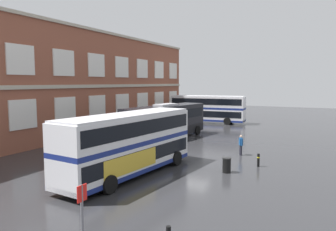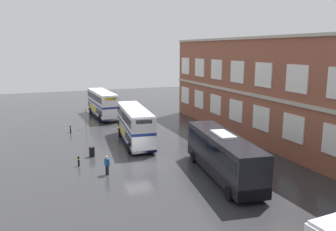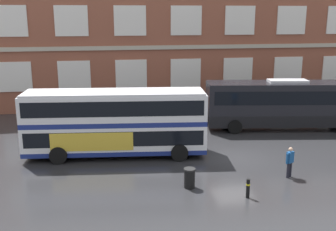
{
  "view_description": "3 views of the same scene",
  "coord_description": "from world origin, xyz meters",
  "px_view_note": "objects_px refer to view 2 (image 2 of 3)",
  "views": [
    {
      "loc": [
        -24.31,
        -9.72,
        6.06
      ],
      "look_at": [
        -0.36,
        2.25,
        3.29
      ],
      "focal_mm": 34.23,
      "sensor_mm": 36.0,
      "label": 1
    },
    {
      "loc": [
        30.1,
        -8.77,
        10.78
      ],
      "look_at": [
        -2.24,
        3.88,
        3.95
      ],
      "focal_mm": 36.63,
      "sensor_mm": 36.0,
      "label": 2
    },
    {
      "loc": [
        -7.9,
        -22.58,
        8.62
      ],
      "look_at": [
        -3.7,
        2.63,
        2.18
      ],
      "focal_mm": 43.45,
      "sensor_mm": 36.0,
      "label": 3
    }
  ],
  "objects_px": {
    "touring_coach": "(222,155)",
    "safety_bollard_east": "(79,161)",
    "double_decker_middle": "(135,124)",
    "waiting_passenger": "(107,164)",
    "station_litter_bin": "(92,152)",
    "bus_stand_flag": "(86,117)",
    "safety_bollard_west": "(70,129)",
    "double_decker_near": "(102,103)"
  },
  "relations": [
    {
      "from": "double_decker_near",
      "to": "touring_coach",
      "type": "height_order",
      "value": "double_decker_near"
    },
    {
      "from": "safety_bollard_east",
      "to": "touring_coach",
      "type": "bearing_deg",
      "value": 57.54
    },
    {
      "from": "safety_bollard_west",
      "to": "safety_bollard_east",
      "type": "bearing_deg",
      "value": -2.59
    },
    {
      "from": "waiting_passenger",
      "to": "double_decker_near",
      "type": "bearing_deg",
      "value": 170.08
    },
    {
      "from": "waiting_passenger",
      "to": "station_litter_bin",
      "type": "height_order",
      "value": "waiting_passenger"
    },
    {
      "from": "bus_stand_flag",
      "to": "safety_bollard_west",
      "type": "xyz_separation_m",
      "value": [
        1.92,
        -2.25,
        -1.14
      ]
    },
    {
      "from": "safety_bollard_west",
      "to": "double_decker_near",
      "type": "bearing_deg",
      "value": 147.57
    },
    {
      "from": "double_decker_near",
      "to": "waiting_passenger",
      "type": "xyz_separation_m",
      "value": [
        25.8,
        -4.51,
        -1.22
      ]
    },
    {
      "from": "safety_bollard_west",
      "to": "safety_bollard_east",
      "type": "xyz_separation_m",
      "value": [
        13.36,
        -0.6,
        0.0
      ]
    },
    {
      "from": "double_decker_middle",
      "to": "touring_coach",
      "type": "xyz_separation_m",
      "value": [
        13.04,
        3.98,
        -0.24
      ]
    },
    {
      "from": "double_decker_middle",
      "to": "touring_coach",
      "type": "bearing_deg",
      "value": 16.96
    },
    {
      "from": "double_decker_near",
      "to": "bus_stand_flag",
      "type": "height_order",
      "value": "double_decker_near"
    },
    {
      "from": "station_litter_bin",
      "to": "bus_stand_flag",
      "type": "bearing_deg",
      "value": 174.45
    },
    {
      "from": "station_litter_bin",
      "to": "safety_bollard_east",
      "type": "bearing_deg",
      "value": -32.81
    },
    {
      "from": "bus_stand_flag",
      "to": "safety_bollard_east",
      "type": "distance_m",
      "value": 15.58
    },
    {
      "from": "double_decker_middle",
      "to": "safety_bollard_east",
      "type": "xyz_separation_m",
      "value": [
        5.98,
        -7.12,
        -1.66
      ]
    },
    {
      "from": "double_decker_near",
      "to": "waiting_passenger",
      "type": "bearing_deg",
      "value": -9.92
    },
    {
      "from": "double_decker_middle",
      "to": "station_litter_bin",
      "type": "height_order",
      "value": "double_decker_middle"
    },
    {
      "from": "safety_bollard_west",
      "to": "double_decker_middle",
      "type": "bearing_deg",
      "value": 41.45
    },
    {
      "from": "station_litter_bin",
      "to": "safety_bollard_east",
      "type": "xyz_separation_m",
      "value": [
        2.51,
        -1.62,
        -0.03
      ]
    },
    {
      "from": "waiting_passenger",
      "to": "station_litter_bin",
      "type": "bearing_deg",
      "value": -175.7
    },
    {
      "from": "double_decker_middle",
      "to": "station_litter_bin",
      "type": "distance_m",
      "value": 6.71
    },
    {
      "from": "safety_bollard_west",
      "to": "touring_coach",
      "type": "bearing_deg",
      "value": 27.2
    },
    {
      "from": "waiting_passenger",
      "to": "bus_stand_flag",
      "type": "xyz_separation_m",
      "value": [
        -18.36,
        0.82,
        0.7
      ]
    },
    {
      "from": "bus_stand_flag",
      "to": "station_litter_bin",
      "type": "bearing_deg",
      "value": -5.55
    },
    {
      "from": "waiting_passenger",
      "to": "bus_stand_flag",
      "type": "distance_m",
      "value": 18.39
    },
    {
      "from": "bus_stand_flag",
      "to": "station_litter_bin",
      "type": "distance_m",
      "value": 12.87
    },
    {
      "from": "station_litter_bin",
      "to": "safety_bollard_west",
      "type": "bearing_deg",
      "value": -174.67
    },
    {
      "from": "safety_bollard_west",
      "to": "safety_bollard_east",
      "type": "height_order",
      "value": "same"
    },
    {
      "from": "double_decker_near",
      "to": "bus_stand_flag",
      "type": "bearing_deg",
      "value": -26.4
    },
    {
      "from": "double_decker_near",
      "to": "safety_bollard_west",
      "type": "relative_size",
      "value": 11.67
    },
    {
      "from": "double_decker_middle",
      "to": "station_litter_bin",
      "type": "bearing_deg",
      "value": -57.75
    },
    {
      "from": "double_decker_near",
      "to": "touring_coach",
      "type": "bearing_deg",
      "value": 8.68
    },
    {
      "from": "touring_coach",
      "to": "waiting_passenger",
      "type": "distance_m",
      "value": 9.94
    },
    {
      "from": "touring_coach",
      "to": "safety_bollard_east",
      "type": "xyz_separation_m",
      "value": [
        -7.06,
        -11.1,
        -1.42
      ]
    },
    {
      "from": "touring_coach",
      "to": "waiting_passenger",
      "type": "relative_size",
      "value": 7.2
    },
    {
      "from": "double_decker_middle",
      "to": "safety_bollard_west",
      "type": "bearing_deg",
      "value": -138.55
    },
    {
      "from": "double_decker_near",
      "to": "safety_bollard_east",
      "type": "xyz_separation_m",
      "value": [
        22.71,
        -6.55,
        -1.66
      ]
    },
    {
      "from": "bus_stand_flag",
      "to": "station_litter_bin",
      "type": "relative_size",
      "value": 2.62
    },
    {
      "from": "station_litter_bin",
      "to": "safety_bollard_west",
      "type": "relative_size",
      "value": 1.08
    },
    {
      "from": "double_decker_near",
      "to": "waiting_passenger",
      "type": "relative_size",
      "value": 6.52
    },
    {
      "from": "touring_coach",
      "to": "safety_bollard_west",
      "type": "height_order",
      "value": "touring_coach"
    }
  ]
}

